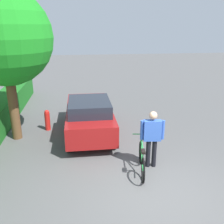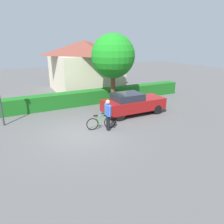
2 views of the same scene
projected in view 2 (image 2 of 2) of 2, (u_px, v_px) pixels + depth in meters
ground_plane at (84, 133)px, 10.97m from camera, size 60.00×60.00×0.00m
hedge_row at (59, 101)px, 15.00m from camera, size 20.48×0.90×1.00m
house_distant at (85, 65)px, 19.73m from camera, size 5.71×6.24×4.54m
parked_car_near at (132, 103)px, 13.62m from camera, size 4.02×1.63×1.41m
bicycle at (101, 122)px, 11.44m from camera, size 1.61×0.50×0.93m
person_rider at (108, 113)px, 11.07m from camera, size 0.25×0.67×1.67m
tree_kerbside at (113, 56)px, 14.92m from camera, size 3.07×3.07×5.01m
fire_hydrant at (127, 101)px, 15.31m from camera, size 0.20×0.20×0.81m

